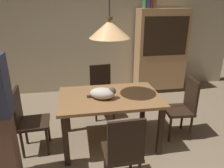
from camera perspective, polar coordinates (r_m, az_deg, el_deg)
ground at (r=3.02m, az=3.19°, el=-19.92°), size 10.00×10.00×0.00m
back_wall at (r=4.93m, az=-3.52°, el=14.78°), size 6.40×0.10×2.90m
dining_table at (r=3.04m, az=-0.58°, el=-4.95°), size 1.40×0.90×0.75m
chair_far_back at (r=3.89m, az=-2.77°, el=-1.21°), size 0.44×0.44×0.93m
chair_near_front at (r=2.38m, az=3.06°, el=-17.13°), size 0.41×0.41×0.93m
chair_left_side at (r=3.14m, az=-21.54°, el=-8.43°), size 0.42×0.42×0.93m
chair_right_side at (r=3.44m, az=18.41°, el=-5.40°), size 0.43×0.43×0.93m
cat_sleeping at (r=2.90m, az=-2.35°, el=-2.44°), size 0.41×0.32×0.16m
pendant_lamp at (r=2.75m, az=-0.66°, el=14.41°), size 0.52×0.52×1.30m
hutch_bookcase at (r=5.04m, az=12.69°, el=7.99°), size 1.12×0.45×1.85m
book_green_slim at (r=4.77m, az=8.59°, el=20.78°), size 0.03×0.20×0.26m
book_blue_wide at (r=4.79m, az=9.28°, el=20.63°), size 0.06×0.24×0.24m
book_red_tall at (r=4.81m, az=10.05°, el=20.82°), size 0.04×0.22×0.28m
book_brown_thick at (r=4.83m, az=10.83°, el=20.42°), size 0.06×0.24×0.22m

